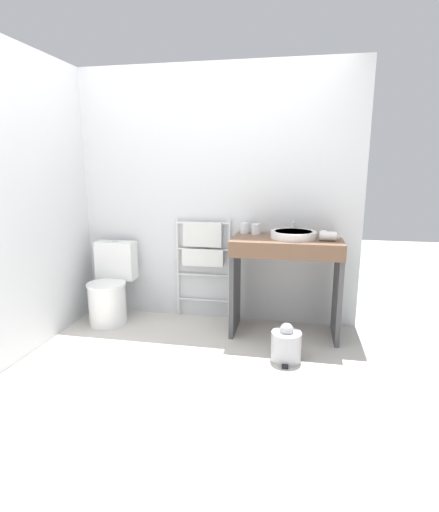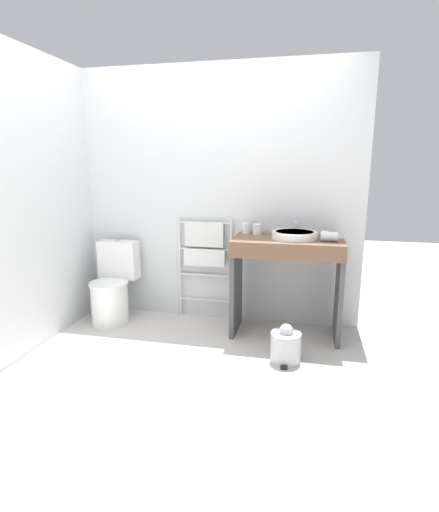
{
  "view_description": "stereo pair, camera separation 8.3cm",
  "coord_description": "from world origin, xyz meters",
  "px_view_note": "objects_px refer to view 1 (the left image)",
  "views": [
    {
      "loc": [
        0.81,
        -2.47,
        1.49
      ],
      "look_at": [
        0.22,
        0.58,
        0.79
      ],
      "focal_mm": 28.0,
      "sensor_mm": 36.0,
      "label": 1
    },
    {
      "loc": [
        0.89,
        -2.45,
        1.49
      ],
      "look_at": [
        0.22,
        0.58,
        0.79
      ],
      "focal_mm": 28.0,
      "sensor_mm": 36.0,
      "label": 2
    }
  ],
  "objects_px": {
    "hair_dryer": "(329,236)",
    "cup_near_edge": "(256,229)",
    "sink_basin": "(293,234)",
    "trash_bin": "(286,345)",
    "toilet": "(110,289)",
    "cup_near_wall": "(245,228)",
    "towel_radiator": "(203,250)"
  },
  "relations": [
    {
      "from": "sink_basin",
      "to": "hair_dryer",
      "type": "xyz_separation_m",
      "value": [
        0.29,
        -0.05,
        0.01
      ]
    },
    {
      "from": "cup_near_wall",
      "to": "cup_near_edge",
      "type": "xyz_separation_m",
      "value": [
        0.11,
        -0.03,
        -0.0
      ]
    },
    {
      "from": "sink_basin",
      "to": "hair_dryer",
      "type": "distance_m",
      "value": 0.3
    },
    {
      "from": "towel_radiator",
      "to": "cup_near_wall",
      "type": "xyz_separation_m",
      "value": [
        0.41,
        -0.03,
        0.24
      ]
    },
    {
      "from": "toilet",
      "to": "hair_dryer",
      "type": "height_order",
      "value": "hair_dryer"
    },
    {
      "from": "towel_radiator",
      "to": "hair_dryer",
      "type": "distance_m",
      "value": 1.2
    },
    {
      "from": "cup_near_wall",
      "to": "hair_dryer",
      "type": "distance_m",
      "value": 0.78
    },
    {
      "from": "towel_radiator",
      "to": "cup_near_edge",
      "type": "relative_size",
      "value": 10.59
    },
    {
      "from": "towel_radiator",
      "to": "cup_near_edge",
      "type": "height_order",
      "value": "towel_radiator"
    },
    {
      "from": "sink_basin",
      "to": "cup_near_edge",
      "type": "xyz_separation_m",
      "value": [
        -0.34,
        0.15,
        0.01
      ]
    },
    {
      "from": "hair_dryer",
      "to": "cup_near_edge",
      "type": "bearing_deg",
      "value": 162.31
    },
    {
      "from": "cup_near_wall",
      "to": "cup_near_edge",
      "type": "bearing_deg",
      "value": -16.39
    },
    {
      "from": "hair_dryer",
      "to": "towel_radiator",
      "type": "bearing_deg",
      "value": 166.87
    },
    {
      "from": "hair_dryer",
      "to": "toilet",
      "type": "bearing_deg",
      "value": 179.26
    },
    {
      "from": "sink_basin",
      "to": "trash_bin",
      "type": "relative_size",
      "value": 1.28
    },
    {
      "from": "toilet",
      "to": "trash_bin",
      "type": "xyz_separation_m",
      "value": [
        1.71,
        -0.5,
        -0.2
      ]
    },
    {
      "from": "sink_basin",
      "to": "cup_near_wall",
      "type": "distance_m",
      "value": 0.48
    },
    {
      "from": "toilet",
      "to": "towel_radiator",
      "type": "xyz_separation_m",
      "value": [
        0.87,
        0.24,
        0.37
      ]
    },
    {
      "from": "cup_near_edge",
      "to": "hair_dryer",
      "type": "height_order",
      "value": "cup_near_edge"
    },
    {
      "from": "toilet",
      "to": "trash_bin",
      "type": "distance_m",
      "value": 1.79
    },
    {
      "from": "toilet",
      "to": "hair_dryer",
      "type": "distance_m",
      "value": 2.1
    },
    {
      "from": "trash_bin",
      "to": "hair_dryer",
      "type": "bearing_deg",
      "value": 56.93
    },
    {
      "from": "sink_basin",
      "to": "trash_bin",
      "type": "bearing_deg",
      "value": -91.84
    },
    {
      "from": "sink_basin",
      "to": "cup_near_wall",
      "type": "height_order",
      "value": "cup_near_wall"
    },
    {
      "from": "toilet",
      "to": "towel_radiator",
      "type": "distance_m",
      "value": 0.97
    },
    {
      "from": "cup_near_edge",
      "to": "trash_bin",
      "type": "height_order",
      "value": "cup_near_edge"
    },
    {
      "from": "trash_bin",
      "to": "toilet",
      "type": "bearing_deg",
      "value": 163.55
    },
    {
      "from": "cup_near_edge",
      "to": "trash_bin",
      "type": "relative_size",
      "value": 0.31
    },
    {
      "from": "cup_near_edge",
      "to": "sink_basin",
      "type": "bearing_deg",
      "value": -24.07
    },
    {
      "from": "cup_near_edge",
      "to": "trash_bin",
      "type": "xyz_separation_m",
      "value": [
        0.32,
        -0.68,
        -0.8
      ]
    },
    {
      "from": "cup_near_edge",
      "to": "toilet",
      "type": "bearing_deg",
      "value": -172.75
    },
    {
      "from": "sink_basin",
      "to": "trash_bin",
      "type": "distance_m",
      "value": 0.95
    }
  ]
}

